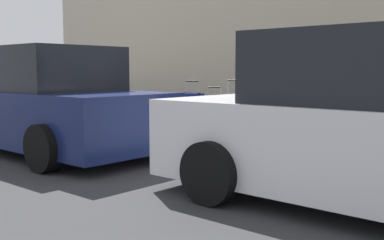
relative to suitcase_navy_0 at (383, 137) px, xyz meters
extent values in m
plane|color=#333335|center=(4.02, 0.52, -0.42)|extent=(40.00, 40.00, 0.00)
cube|color=#ADA89E|center=(4.02, -1.98, -0.35)|extent=(18.00, 5.00, 0.14)
cube|color=navy|center=(0.00, 0.00, 0.00)|extent=(0.44, 0.24, 0.56)
cube|color=black|center=(0.00, 0.00, 0.00)|extent=(0.44, 0.06, 0.57)
cylinder|color=gray|center=(0.18, -0.01, 0.42)|extent=(0.02, 0.02, 0.28)
cylinder|color=black|center=(0.19, -0.01, -0.26)|extent=(0.04, 0.02, 0.04)
cube|color=#59601E|center=(0.50, 0.03, 0.10)|extent=(0.44, 0.27, 0.76)
cube|color=black|center=(0.50, 0.03, 0.10)|extent=(0.43, 0.08, 0.77)
cylinder|color=gray|center=(0.33, 0.05, 0.58)|extent=(0.02, 0.02, 0.21)
cylinder|color=gray|center=(0.68, 0.02, 0.58)|extent=(0.02, 0.02, 0.21)
cylinder|color=black|center=(0.50, 0.03, 0.68)|extent=(0.36, 0.06, 0.02)
cylinder|color=black|center=(0.32, 0.05, -0.26)|extent=(0.05, 0.02, 0.04)
cylinder|color=black|center=(0.69, 0.01, -0.26)|extent=(0.05, 0.02, 0.04)
cube|color=black|center=(1.00, -0.06, 0.07)|extent=(0.42, 0.26, 0.69)
cube|color=black|center=(1.00, -0.06, 0.07)|extent=(0.42, 0.05, 0.71)
cylinder|color=gray|center=(0.82, -0.06, 0.54)|extent=(0.02, 0.02, 0.25)
cylinder|color=gray|center=(1.18, -0.06, 0.54)|extent=(0.02, 0.02, 0.25)
cylinder|color=black|center=(1.00, -0.06, 0.66)|extent=(0.36, 0.03, 0.02)
cylinder|color=black|center=(0.82, -0.06, -0.26)|extent=(0.04, 0.02, 0.04)
cylinder|color=black|center=(1.18, -0.06, -0.26)|extent=(0.04, 0.02, 0.04)
cube|color=maroon|center=(1.48, -0.11, 0.07)|extent=(0.39, 0.19, 0.69)
cube|color=black|center=(1.48, -0.11, 0.07)|extent=(0.40, 0.04, 0.71)
cylinder|color=gray|center=(1.32, -0.10, 0.43)|extent=(0.02, 0.02, 0.04)
cylinder|color=gray|center=(1.65, -0.11, 0.43)|extent=(0.02, 0.02, 0.04)
cylinder|color=black|center=(1.48, -0.11, 0.45)|extent=(0.33, 0.03, 0.02)
cylinder|color=black|center=(1.31, -0.10, -0.26)|extent=(0.04, 0.02, 0.04)
cylinder|color=black|center=(1.66, -0.11, -0.26)|extent=(0.04, 0.02, 0.04)
cube|color=red|center=(1.96, 0.05, 0.11)|extent=(0.41, 0.26, 0.78)
cube|color=black|center=(1.96, 0.05, 0.11)|extent=(0.40, 0.07, 0.79)
cylinder|color=gray|center=(1.79, 0.03, 0.52)|extent=(0.02, 0.02, 0.04)
cylinder|color=gray|center=(2.12, 0.06, 0.52)|extent=(0.02, 0.02, 0.04)
cylinder|color=black|center=(1.96, 0.05, 0.54)|extent=(0.33, 0.05, 0.02)
cylinder|color=black|center=(1.79, 0.03, -0.26)|extent=(0.05, 0.02, 0.04)
cylinder|color=black|center=(2.13, 0.06, -0.26)|extent=(0.05, 0.02, 0.04)
cube|color=#9EA0A8|center=(2.45, -0.10, 0.09)|extent=(0.45, 0.25, 0.74)
cube|color=black|center=(2.45, -0.10, 0.09)|extent=(0.45, 0.06, 0.75)
cylinder|color=gray|center=(2.26, -0.09, 0.60)|extent=(0.02, 0.02, 0.28)
cylinder|color=gray|center=(2.64, -0.11, 0.60)|extent=(0.02, 0.02, 0.28)
cylinder|color=black|center=(2.45, -0.10, 0.74)|extent=(0.38, 0.04, 0.02)
cylinder|color=black|center=(2.26, -0.09, -0.26)|extent=(0.04, 0.02, 0.04)
cylinder|color=black|center=(2.65, -0.11, -0.26)|extent=(0.04, 0.02, 0.04)
cube|color=#0F606B|center=(2.92, -0.10, 0.02)|extent=(0.35, 0.26, 0.61)
cube|color=black|center=(2.92, -0.10, 0.02)|extent=(0.35, 0.05, 0.62)
cylinder|color=gray|center=(2.78, -0.10, 0.47)|extent=(0.02, 0.02, 0.28)
cylinder|color=gray|center=(3.06, -0.10, 0.47)|extent=(0.02, 0.02, 0.28)
cylinder|color=black|center=(2.92, -0.10, 0.61)|extent=(0.28, 0.03, 0.02)
cylinder|color=black|center=(2.78, -0.10, -0.26)|extent=(0.04, 0.02, 0.04)
cylinder|color=black|center=(3.07, -0.10, -0.26)|extent=(0.04, 0.02, 0.04)
cube|color=navy|center=(3.36, -0.02, 0.11)|extent=(0.38, 0.28, 0.78)
cube|color=black|center=(3.36, -0.02, 0.11)|extent=(0.37, 0.08, 0.79)
cylinder|color=gray|center=(3.20, -0.01, 0.60)|extent=(0.02, 0.02, 0.21)
cylinder|color=gray|center=(3.51, -0.03, 0.60)|extent=(0.02, 0.02, 0.21)
cylinder|color=black|center=(3.36, -0.02, 0.71)|extent=(0.31, 0.05, 0.02)
cylinder|color=black|center=(3.20, -0.01, -0.26)|extent=(0.05, 0.02, 0.04)
cylinder|color=black|center=(3.51, -0.04, -0.26)|extent=(0.05, 0.02, 0.04)
cylinder|color=#D89E0C|center=(4.13, -0.03, 0.00)|extent=(0.20, 0.20, 0.57)
sphere|color=#D89E0C|center=(4.13, -0.03, 0.33)|extent=(0.21, 0.21, 0.21)
cylinder|color=#D89E0C|center=(4.28, -0.03, 0.03)|extent=(0.09, 0.10, 0.09)
cylinder|color=#D89E0C|center=(3.98, -0.03, 0.03)|extent=(0.09, 0.10, 0.09)
cylinder|color=brown|center=(4.81, 0.12, 0.10)|extent=(0.16, 0.16, 0.77)
cylinder|color=black|center=(0.78, 2.94, -0.10)|extent=(0.65, 0.25, 0.64)
cylinder|color=black|center=(0.69, 1.17, -0.10)|extent=(0.65, 0.25, 0.64)
cube|color=#141E4C|center=(4.75, 2.13, 0.17)|extent=(4.71, 2.00, 0.83)
cube|color=black|center=(4.75, 2.13, 0.93)|extent=(2.48, 1.74, 0.68)
cylinder|color=black|center=(6.13, 1.17, -0.10)|extent=(0.65, 0.25, 0.64)
cylinder|color=black|center=(3.36, 3.09, -0.10)|extent=(0.65, 0.25, 0.64)
cylinder|color=black|center=(3.27, 1.32, -0.10)|extent=(0.65, 0.25, 0.64)
camera|label=1|loc=(-1.95, 6.69, 0.92)|focal=44.53mm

